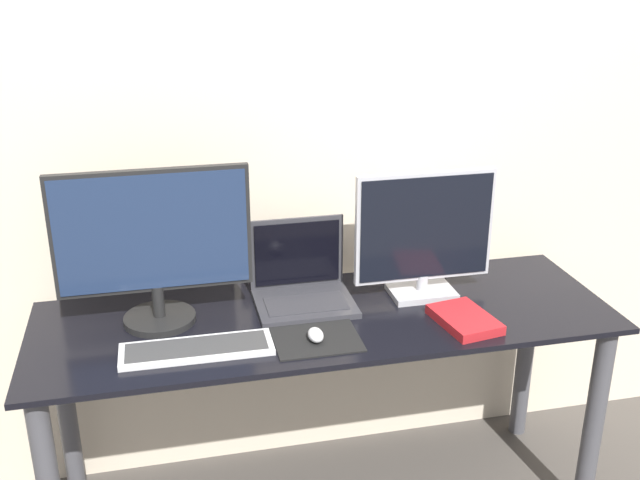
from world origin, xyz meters
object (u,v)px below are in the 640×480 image
monitor_left (153,244)px  keyboard (197,349)px  monitor_right (424,235)px  laptop (302,282)px  mouse (316,335)px  book (464,319)px

monitor_left → keyboard: 0.34m
monitor_right → laptop: 0.42m
mouse → monitor_right: bearing=29.6°
mouse → monitor_left: bearing=152.1°
mouse → book: (0.46, 0.01, -0.01)m
keyboard → book: (0.80, -0.01, 0.01)m
book → mouse: bearing=-179.0°
monitor_left → mouse: 0.54m
keyboard → monitor_left: bearing=114.5°
mouse → book: 0.46m
monitor_left → laptop: 0.49m
monitor_right → laptop: size_ratio=1.47×
monitor_right → book: size_ratio=1.90×
monitor_left → keyboard: monitor_left is taller
mouse → laptop: bearing=86.8°
monitor_left → laptop: bearing=6.1°
book → monitor_left: bearing=166.1°
keyboard → mouse: size_ratio=6.02×
laptop → keyboard: bearing=-143.8°
monitor_right → keyboard: monitor_right is taller
monitor_left → laptop: size_ratio=1.86×
monitor_right → mouse: 0.50m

